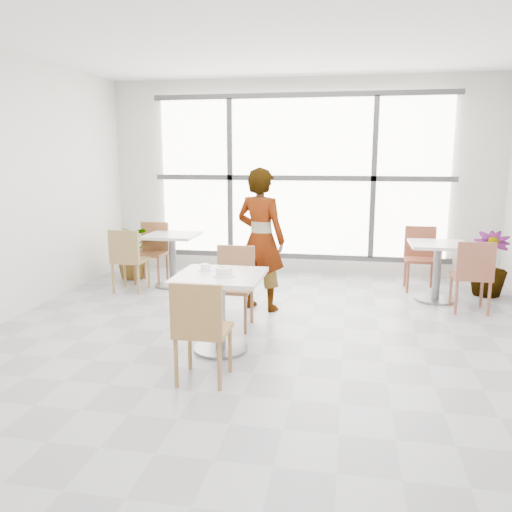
% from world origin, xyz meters
% --- Properties ---
extents(floor, '(7.00, 7.00, 0.00)m').
position_xyz_m(floor, '(0.00, 0.00, 0.00)').
color(floor, '#9E9EA5').
rests_on(floor, ground).
extents(ceiling, '(7.00, 7.00, 0.00)m').
position_xyz_m(ceiling, '(0.00, 0.00, 3.00)').
color(ceiling, white).
rests_on(ceiling, ground).
extents(wall_back, '(6.00, 0.00, 6.00)m').
position_xyz_m(wall_back, '(0.00, 3.50, 1.50)').
color(wall_back, silver).
rests_on(wall_back, ground).
extents(wall_front, '(6.00, 0.00, 6.00)m').
position_xyz_m(wall_front, '(0.00, -3.50, 1.50)').
color(wall_front, silver).
rests_on(wall_front, ground).
extents(window, '(4.60, 0.07, 2.52)m').
position_xyz_m(window, '(0.00, 3.44, 1.50)').
color(window, white).
rests_on(window, ground).
extents(main_table, '(0.80, 0.80, 0.75)m').
position_xyz_m(main_table, '(-0.40, 0.02, 0.52)').
color(main_table, silver).
rests_on(main_table, ground).
extents(chair_near, '(0.42, 0.42, 0.87)m').
position_xyz_m(chair_near, '(-0.38, -0.72, 0.50)').
color(chair_near, '#A57945').
rests_on(chair_near, ground).
extents(chair_far, '(0.42, 0.42, 0.87)m').
position_xyz_m(chair_far, '(-0.45, 0.79, 0.50)').
color(chair_far, '#956341').
rests_on(chair_far, ground).
extents(oatmeal_bowl, '(0.21, 0.21, 0.09)m').
position_xyz_m(oatmeal_bowl, '(-0.35, -0.04, 0.79)').
color(oatmeal_bowl, white).
rests_on(oatmeal_bowl, main_table).
extents(coffee_cup, '(0.16, 0.13, 0.07)m').
position_xyz_m(coffee_cup, '(-0.58, 0.13, 0.78)').
color(coffee_cup, white).
rests_on(coffee_cup, main_table).
extents(person, '(0.72, 0.59, 1.71)m').
position_xyz_m(person, '(-0.26, 1.43, 0.85)').
color(person, black).
rests_on(person, ground).
extents(bg_table_left, '(0.70, 0.70, 0.75)m').
position_xyz_m(bg_table_left, '(-1.69, 2.31, 0.49)').
color(bg_table_left, silver).
rests_on(bg_table_left, ground).
extents(bg_table_right, '(0.70, 0.70, 0.75)m').
position_xyz_m(bg_table_right, '(1.89, 2.20, 0.49)').
color(bg_table_right, silver).
rests_on(bg_table_right, ground).
extents(bg_chair_left_near, '(0.42, 0.42, 0.87)m').
position_xyz_m(bg_chair_left_near, '(-2.16, 1.86, 0.50)').
color(bg_chair_left_near, olive).
rests_on(bg_chair_left_near, ground).
extents(bg_chair_left_far, '(0.42, 0.42, 0.87)m').
position_xyz_m(bg_chair_left_far, '(-2.07, 2.53, 0.50)').
color(bg_chair_left_far, brown).
rests_on(bg_chair_left_far, ground).
extents(bg_chair_right_near, '(0.42, 0.42, 0.87)m').
position_xyz_m(bg_chair_right_near, '(2.21, 1.71, 0.50)').
color(bg_chair_right_near, brown).
rests_on(bg_chair_right_near, ground).
extents(bg_chair_right_far, '(0.42, 0.42, 0.87)m').
position_xyz_m(bg_chair_right_far, '(1.75, 2.78, 0.50)').
color(bg_chair_right_far, brown).
rests_on(bg_chair_right_far, ground).
extents(plant_left, '(0.74, 0.65, 0.81)m').
position_xyz_m(plant_left, '(-2.42, 2.67, 0.40)').
color(plant_left, '#59883D').
rests_on(plant_left, ground).
extents(plant_right, '(0.61, 0.61, 0.86)m').
position_xyz_m(plant_right, '(2.60, 2.59, 0.43)').
color(plant_right, '#518648').
rests_on(plant_right, ground).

